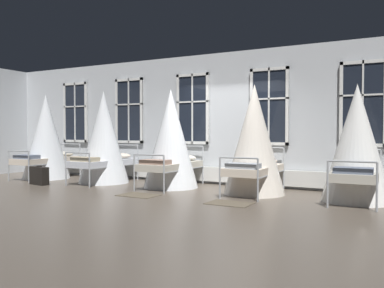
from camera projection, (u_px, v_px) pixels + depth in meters
The scene contains 11 objects.
ground at pixel (205, 192), 8.66m from camera, with size 27.03×27.03×0.00m, color brown.
back_wall_with_windows at pixel (231, 119), 9.88m from camera, with size 14.51×0.10×3.26m, color silver.
window_bank at pixel (229, 144), 9.80m from camera, with size 10.97×0.10×2.72m.
cot_first at pixel (46, 138), 11.22m from camera, with size 1.29×1.88×2.35m.
cot_second at pixel (104, 139), 10.28m from camera, with size 1.29×1.89×2.35m.
cot_third at pixel (171, 140), 9.41m from camera, with size 1.29×1.87×2.30m.
cot_fourth at pixel (254, 141), 8.42m from camera, with size 1.29×1.88×2.30m.
cot_fifth at pixel (357, 145), 7.48m from camera, with size 1.29×1.89×2.20m.
rug_third at pixel (139, 195), 8.23m from camera, with size 0.80×0.56×0.01m, color brown.
rug_fourth at pixel (229, 203), 7.28m from camera, with size 0.80×0.56×0.01m, color brown.
suitcase_dark at pixel (39, 176), 9.90m from camera, with size 0.59×0.30×0.47m.
Camera 1 is at (3.81, -7.74, 1.30)m, focal length 37.60 mm.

